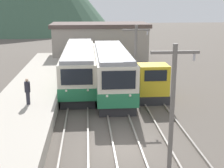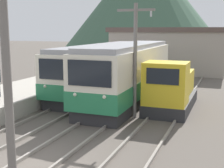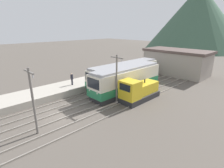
# 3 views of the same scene
# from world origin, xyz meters

# --- Properties ---
(ground_plane) EXTENTS (200.00, 200.00, 0.00)m
(ground_plane) POSITION_xyz_m (0.00, 0.00, 0.00)
(ground_plane) COLOR #564F47
(platform_left) EXTENTS (4.50, 54.00, 0.93)m
(platform_left) POSITION_xyz_m (-6.25, 0.00, 0.46)
(platform_left) COLOR #ADA599
(platform_left) RESTS_ON ground
(track_left) EXTENTS (1.54, 60.00, 0.14)m
(track_left) POSITION_xyz_m (-2.60, 0.00, 0.07)
(track_left) COLOR gray
(track_left) RESTS_ON ground
(track_center) EXTENTS (1.54, 60.00, 0.14)m
(track_center) POSITION_xyz_m (0.20, 0.00, 0.07)
(track_center) COLOR gray
(track_center) RESTS_ON ground
(track_right) EXTENTS (1.54, 60.00, 0.14)m
(track_right) POSITION_xyz_m (3.20, 0.00, 0.07)
(track_right) COLOR gray
(track_right) RESTS_ON ground
(commuter_train_left) EXTENTS (2.84, 14.46, 3.59)m
(commuter_train_left) POSITION_xyz_m (-2.60, 13.31, 1.67)
(commuter_train_left) COLOR #28282B
(commuter_train_left) RESTS_ON ground
(commuter_train_center) EXTENTS (2.84, 12.33, 3.80)m
(commuter_train_center) POSITION_xyz_m (0.20, 10.53, 1.76)
(commuter_train_center) COLOR #28282B
(commuter_train_center) RESTS_ON ground
(shunting_locomotive) EXTENTS (2.40, 5.99, 3.00)m
(shunting_locomotive) POSITION_xyz_m (3.20, 9.45, 1.21)
(shunting_locomotive) COLOR #28282B
(shunting_locomotive) RESTS_ON ground
(catenary_mast_near) EXTENTS (2.00, 0.20, 6.05)m
(catenary_mast_near) POSITION_xyz_m (1.71, -3.15, 3.33)
(catenary_mast_near) COLOR slate
(catenary_mast_near) RESTS_ON ground
(catenary_mast_mid) EXTENTS (2.00, 0.20, 6.05)m
(catenary_mast_mid) POSITION_xyz_m (1.71, 6.93, 3.33)
(catenary_mast_mid) COLOR slate
(catenary_mast_mid) RESTS_ON ground
(person_on_platform) EXTENTS (0.38, 0.38, 1.79)m
(person_on_platform) POSITION_xyz_m (-5.88, 5.16, 1.91)
(person_on_platform) COLOR #282833
(person_on_platform) RESTS_ON platform_left
(station_building) EXTENTS (12.60, 6.30, 4.93)m
(station_building) POSITION_xyz_m (-0.11, 26.00, 2.49)
(station_building) COLOR gray
(station_building) RESTS_ON ground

